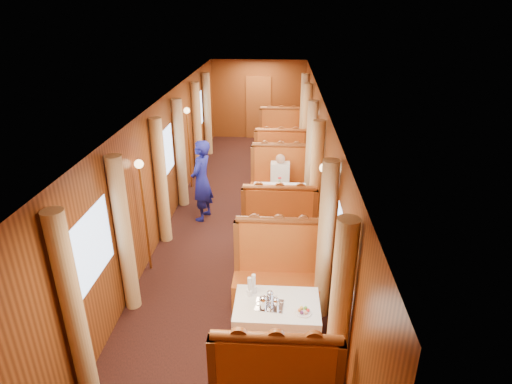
# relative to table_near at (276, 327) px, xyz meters

# --- Properties ---
(floor) EXTENTS (3.00, 12.00, 0.01)m
(floor) POSITION_rel_table_near_xyz_m (-0.75, 3.50, -0.38)
(floor) COLOR black
(floor) RESTS_ON ground
(ceiling) EXTENTS (3.00, 12.00, 0.01)m
(ceiling) POSITION_rel_table_near_xyz_m (-0.75, 3.50, 2.12)
(ceiling) COLOR silver
(ceiling) RESTS_ON wall_left
(wall_far) EXTENTS (3.00, 0.01, 2.50)m
(wall_far) POSITION_rel_table_near_xyz_m (-0.75, 9.50, 0.88)
(wall_far) COLOR brown
(wall_far) RESTS_ON floor
(wall_left) EXTENTS (0.01, 12.00, 2.50)m
(wall_left) POSITION_rel_table_near_xyz_m (-2.25, 3.50, 0.88)
(wall_left) COLOR brown
(wall_left) RESTS_ON floor
(wall_right) EXTENTS (0.01, 12.00, 2.50)m
(wall_right) POSITION_rel_table_near_xyz_m (0.75, 3.50, 0.88)
(wall_right) COLOR brown
(wall_right) RESTS_ON floor
(doorway_far) EXTENTS (0.80, 0.04, 2.00)m
(doorway_far) POSITION_rel_table_near_xyz_m (-0.75, 9.47, 0.62)
(doorway_far) COLOR brown
(doorway_far) RESTS_ON floor
(table_near) EXTENTS (1.05, 0.72, 0.75)m
(table_near) POSITION_rel_table_near_xyz_m (0.00, 0.00, 0.00)
(table_near) COLOR white
(table_near) RESTS_ON floor
(banquette_near_aft) EXTENTS (1.30, 0.55, 1.34)m
(banquette_near_aft) POSITION_rel_table_near_xyz_m (0.00, 1.01, 0.05)
(banquette_near_aft) COLOR #AA3412
(banquette_near_aft) RESTS_ON floor
(table_mid) EXTENTS (1.05, 0.72, 0.75)m
(table_mid) POSITION_rel_table_near_xyz_m (0.00, 3.50, 0.00)
(table_mid) COLOR white
(table_mid) RESTS_ON floor
(banquette_mid_fwd) EXTENTS (1.30, 0.55, 1.34)m
(banquette_mid_fwd) POSITION_rel_table_near_xyz_m (0.00, 2.49, 0.05)
(banquette_mid_fwd) COLOR #AA3412
(banquette_mid_fwd) RESTS_ON floor
(banquette_mid_aft) EXTENTS (1.30, 0.55, 1.34)m
(banquette_mid_aft) POSITION_rel_table_near_xyz_m (0.00, 4.51, 0.05)
(banquette_mid_aft) COLOR #AA3412
(banquette_mid_aft) RESTS_ON floor
(table_far) EXTENTS (1.05, 0.72, 0.75)m
(table_far) POSITION_rel_table_near_xyz_m (0.00, 7.00, 0.00)
(table_far) COLOR white
(table_far) RESTS_ON floor
(banquette_far_fwd) EXTENTS (1.30, 0.55, 1.34)m
(banquette_far_fwd) POSITION_rel_table_near_xyz_m (0.00, 5.99, 0.05)
(banquette_far_fwd) COLOR #AA3412
(banquette_far_fwd) RESTS_ON floor
(banquette_far_aft) EXTENTS (1.30, 0.55, 1.34)m
(banquette_far_aft) POSITION_rel_table_near_xyz_m (0.00, 8.01, 0.05)
(banquette_far_aft) COLOR #AA3412
(banquette_far_aft) RESTS_ON floor
(tea_tray) EXTENTS (0.36, 0.29, 0.01)m
(tea_tray) POSITION_rel_table_near_xyz_m (-0.09, -0.05, 0.38)
(tea_tray) COLOR silver
(tea_tray) RESTS_ON table_near
(teapot_left) EXTENTS (0.20, 0.17, 0.14)m
(teapot_left) POSITION_rel_table_near_xyz_m (-0.16, -0.11, 0.45)
(teapot_left) COLOR silver
(teapot_left) RESTS_ON tea_tray
(teapot_right) EXTENTS (0.15, 0.12, 0.12)m
(teapot_right) POSITION_rel_table_near_xyz_m (-0.01, -0.09, 0.43)
(teapot_right) COLOR silver
(teapot_right) RESTS_ON tea_tray
(teapot_back) EXTENTS (0.16, 0.13, 0.11)m
(teapot_back) POSITION_rel_table_near_xyz_m (-0.09, 0.04, 0.43)
(teapot_back) COLOR silver
(teapot_back) RESTS_ON tea_tray
(fruit_plate) EXTENTS (0.20, 0.20, 0.05)m
(fruit_plate) POSITION_rel_table_near_xyz_m (0.32, -0.15, 0.39)
(fruit_plate) COLOR white
(fruit_plate) RESTS_ON table_near
(cup_inboard) EXTENTS (0.08, 0.08, 0.26)m
(cup_inboard) POSITION_rel_table_near_xyz_m (-0.35, 0.14, 0.48)
(cup_inboard) COLOR white
(cup_inboard) RESTS_ON table_near
(cup_outboard) EXTENTS (0.08, 0.08, 0.26)m
(cup_outboard) POSITION_rel_table_near_xyz_m (-0.30, 0.21, 0.48)
(cup_outboard) COLOR white
(cup_outboard) RESTS_ON table_near
(rose_vase_mid) EXTENTS (0.06, 0.06, 0.36)m
(rose_vase_mid) POSITION_rel_table_near_xyz_m (-0.00, 3.52, 0.55)
(rose_vase_mid) COLOR silver
(rose_vase_mid) RESTS_ON table_mid
(rose_vase_far) EXTENTS (0.06, 0.06, 0.36)m
(rose_vase_far) POSITION_rel_table_near_xyz_m (-0.01, 6.97, 0.55)
(rose_vase_far) COLOR silver
(rose_vase_far) RESTS_ON table_far
(window_left_near) EXTENTS (0.01, 1.20, 0.90)m
(window_left_near) POSITION_rel_table_near_xyz_m (-2.24, 0.00, 1.07)
(window_left_near) COLOR #92ADD2
(window_left_near) RESTS_ON wall_left
(curtain_left_near_a) EXTENTS (0.22, 0.22, 2.35)m
(curtain_left_near_a) POSITION_rel_table_near_xyz_m (-2.13, -0.78, 0.80)
(curtain_left_near_a) COLOR tan
(curtain_left_near_a) RESTS_ON floor
(curtain_left_near_b) EXTENTS (0.22, 0.22, 2.35)m
(curtain_left_near_b) POSITION_rel_table_near_xyz_m (-2.13, 0.78, 0.80)
(curtain_left_near_b) COLOR tan
(curtain_left_near_b) RESTS_ON floor
(window_right_near) EXTENTS (0.01, 1.20, 0.90)m
(window_right_near) POSITION_rel_table_near_xyz_m (0.74, 0.00, 1.07)
(window_right_near) COLOR #92ADD2
(window_right_near) RESTS_ON wall_right
(curtain_right_near_a) EXTENTS (0.22, 0.22, 2.35)m
(curtain_right_near_a) POSITION_rel_table_near_xyz_m (0.63, -0.78, 0.80)
(curtain_right_near_a) COLOR tan
(curtain_right_near_a) RESTS_ON floor
(curtain_right_near_b) EXTENTS (0.22, 0.22, 2.35)m
(curtain_right_near_b) POSITION_rel_table_near_xyz_m (0.63, 0.78, 0.80)
(curtain_right_near_b) COLOR tan
(curtain_right_near_b) RESTS_ON floor
(window_left_mid) EXTENTS (0.01, 1.20, 0.90)m
(window_left_mid) POSITION_rel_table_near_xyz_m (-2.24, 3.50, 1.07)
(window_left_mid) COLOR #92ADD2
(window_left_mid) RESTS_ON wall_left
(curtain_left_mid_a) EXTENTS (0.22, 0.22, 2.35)m
(curtain_left_mid_a) POSITION_rel_table_near_xyz_m (-2.13, 2.72, 0.80)
(curtain_left_mid_a) COLOR tan
(curtain_left_mid_a) RESTS_ON floor
(curtain_left_mid_b) EXTENTS (0.22, 0.22, 2.35)m
(curtain_left_mid_b) POSITION_rel_table_near_xyz_m (-2.13, 4.28, 0.80)
(curtain_left_mid_b) COLOR tan
(curtain_left_mid_b) RESTS_ON floor
(window_right_mid) EXTENTS (0.01, 1.20, 0.90)m
(window_right_mid) POSITION_rel_table_near_xyz_m (0.74, 3.50, 1.07)
(window_right_mid) COLOR #92ADD2
(window_right_mid) RESTS_ON wall_right
(curtain_right_mid_a) EXTENTS (0.22, 0.22, 2.35)m
(curtain_right_mid_a) POSITION_rel_table_near_xyz_m (0.63, 2.72, 0.80)
(curtain_right_mid_a) COLOR tan
(curtain_right_mid_a) RESTS_ON floor
(curtain_right_mid_b) EXTENTS (0.22, 0.22, 2.35)m
(curtain_right_mid_b) POSITION_rel_table_near_xyz_m (0.63, 4.28, 0.80)
(curtain_right_mid_b) COLOR tan
(curtain_right_mid_b) RESTS_ON floor
(window_left_far) EXTENTS (0.01, 1.20, 0.90)m
(window_left_far) POSITION_rel_table_near_xyz_m (-2.24, 7.00, 1.07)
(window_left_far) COLOR #92ADD2
(window_left_far) RESTS_ON wall_left
(curtain_left_far_a) EXTENTS (0.22, 0.22, 2.35)m
(curtain_left_far_a) POSITION_rel_table_near_xyz_m (-2.13, 6.22, 0.80)
(curtain_left_far_a) COLOR tan
(curtain_left_far_a) RESTS_ON floor
(curtain_left_far_b) EXTENTS (0.22, 0.22, 2.35)m
(curtain_left_far_b) POSITION_rel_table_near_xyz_m (-2.13, 7.78, 0.80)
(curtain_left_far_b) COLOR tan
(curtain_left_far_b) RESTS_ON floor
(window_right_far) EXTENTS (0.01, 1.20, 0.90)m
(window_right_far) POSITION_rel_table_near_xyz_m (0.74, 7.00, 1.07)
(window_right_far) COLOR #92ADD2
(window_right_far) RESTS_ON wall_right
(curtain_right_far_a) EXTENTS (0.22, 0.22, 2.35)m
(curtain_right_far_a) POSITION_rel_table_near_xyz_m (0.63, 6.22, 0.80)
(curtain_right_far_a) COLOR tan
(curtain_right_far_a) RESTS_ON floor
(curtain_right_far_b) EXTENTS (0.22, 0.22, 2.35)m
(curtain_right_far_b) POSITION_rel_table_near_xyz_m (0.63, 7.78, 0.80)
(curtain_right_far_b) COLOR tan
(curtain_right_far_b) RESTS_ON floor
(sconce_left_fore) EXTENTS (0.14, 0.14, 1.95)m
(sconce_left_fore) POSITION_rel_table_near_xyz_m (-2.15, 1.75, 1.01)
(sconce_left_fore) COLOR #BF8C3F
(sconce_left_fore) RESTS_ON floor
(sconce_right_fore) EXTENTS (0.14, 0.14, 1.95)m
(sconce_right_fore) POSITION_rel_table_near_xyz_m (0.65, 1.75, 1.01)
(sconce_right_fore) COLOR #BF8C3F
(sconce_right_fore) RESTS_ON floor
(sconce_left_aft) EXTENTS (0.14, 0.14, 1.95)m
(sconce_left_aft) POSITION_rel_table_near_xyz_m (-2.15, 5.25, 1.01)
(sconce_left_aft) COLOR #BF8C3F
(sconce_left_aft) RESTS_ON floor
(sconce_right_aft) EXTENTS (0.14, 0.14, 1.95)m
(sconce_right_aft) POSITION_rel_table_near_xyz_m (0.65, 5.25, 1.01)
(sconce_right_aft) COLOR #BF8C3F
(sconce_right_aft) RESTS_ON floor
(steward) EXTENTS (0.54, 0.69, 1.68)m
(steward) POSITION_rel_table_near_xyz_m (-1.57, 3.62, 0.47)
(steward) COLOR navy
(steward) RESTS_ON floor
(passenger) EXTENTS (0.40, 0.44, 0.76)m
(passenger) POSITION_rel_table_near_xyz_m (-0.00, 4.24, 0.37)
(passenger) COLOR beige
(passenger) RESTS_ON banquette_mid_aft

